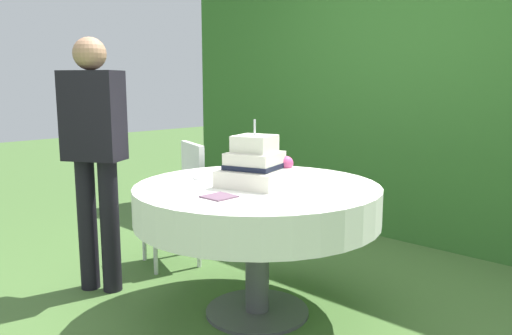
{
  "coord_description": "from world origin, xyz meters",
  "views": [
    {
      "loc": [
        1.92,
        -2.02,
        1.33
      ],
      "look_at": [
        0.0,
        -0.01,
        0.86
      ],
      "focal_mm": 35.64,
      "sensor_mm": 36.0,
      "label": 1
    }
  ],
  "objects_px": {
    "cake_table": "(257,204)",
    "serving_plate_far": "(203,178)",
    "serving_plate_left": "(312,178)",
    "garden_chair": "(180,191)",
    "napkin_stack": "(219,197)",
    "wedding_cake": "(255,166)",
    "serving_plate_right": "(230,171)",
    "serving_plate_near": "(333,185)",
    "standing_person": "(95,147)"
  },
  "relations": [
    {
      "from": "standing_person",
      "to": "serving_plate_far",
      "type": "bearing_deg",
      "value": 30.42
    },
    {
      "from": "wedding_cake",
      "to": "standing_person",
      "type": "height_order",
      "value": "standing_person"
    },
    {
      "from": "wedding_cake",
      "to": "napkin_stack",
      "type": "xyz_separation_m",
      "value": [
        0.07,
        -0.34,
        -0.11
      ]
    },
    {
      "from": "cake_table",
      "to": "serving_plate_near",
      "type": "height_order",
      "value": "serving_plate_near"
    },
    {
      "from": "serving_plate_near",
      "to": "napkin_stack",
      "type": "bearing_deg",
      "value": -111.26
    },
    {
      "from": "serving_plate_near",
      "to": "serving_plate_left",
      "type": "bearing_deg",
      "value": 158.24
    },
    {
      "from": "cake_table",
      "to": "serving_plate_near",
      "type": "bearing_deg",
      "value": 39.6
    },
    {
      "from": "serving_plate_left",
      "to": "serving_plate_right",
      "type": "bearing_deg",
      "value": -161.39
    },
    {
      "from": "wedding_cake",
      "to": "serving_plate_far",
      "type": "distance_m",
      "value": 0.39
    },
    {
      "from": "serving_plate_left",
      "to": "napkin_stack",
      "type": "height_order",
      "value": "serving_plate_left"
    },
    {
      "from": "wedding_cake",
      "to": "garden_chair",
      "type": "distance_m",
      "value": 1.09
    },
    {
      "from": "serving_plate_left",
      "to": "napkin_stack",
      "type": "relative_size",
      "value": 0.94
    },
    {
      "from": "serving_plate_far",
      "to": "cake_table",
      "type": "bearing_deg",
      "value": 13.61
    },
    {
      "from": "serving_plate_near",
      "to": "serving_plate_far",
      "type": "bearing_deg",
      "value": -152.55
    },
    {
      "from": "serving_plate_near",
      "to": "standing_person",
      "type": "height_order",
      "value": "standing_person"
    },
    {
      "from": "napkin_stack",
      "to": "garden_chair",
      "type": "relative_size",
      "value": 0.16
    },
    {
      "from": "garden_chair",
      "to": "cake_table",
      "type": "bearing_deg",
      "value": -12.9
    },
    {
      "from": "cake_table",
      "to": "serving_plate_far",
      "type": "relative_size",
      "value": 11.1
    },
    {
      "from": "cake_table",
      "to": "napkin_stack",
      "type": "height_order",
      "value": "napkin_stack"
    },
    {
      "from": "cake_table",
      "to": "serving_plate_right",
      "type": "relative_size",
      "value": 12.08
    },
    {
      "from": "cake_table",
      "to": "serving_plate_right",
      "type": "distance_m",
      "value": 0.47
    },
    {
      "from": "wedding_cake",
      "to": "serving_plate_right",
      "type": "bearing_deg",
      "value": 154.26
    },
    {
      "from": "napkin_stack",
      "to": "standing_person",
      "type": "xyz_separation_m",
      "value": [
        -1.05,
        -0.09,
        0.16
      ]
    },
    {
      "from": "serving_plate_near",
      "to": "serving_plate_left",
      "type": "distance_m",
      "value": 0.24
    },
    {
      "from": "wedding_cake",
      "to": "napkin_stack",
      "type": "relative_size",
      "value": 2.91
    },
    {
      "from": "wedding_cake",
      "to": "serving_plate_near",
      "type": "relative_size",
      "value": 3.4
    },
    {
      "from": "standing_person",
      "to": "garden_chair",
      "type": "bearing_deg",
      "value": 91.92
    },
    {
      "from": "serving_plate_far",
      "to": "napkin_stack",
      "type": "height_order",
      "value": "serving_plate_far"
    },
    {
      "from": "serving_plate_near",
      "to": "garden_chair",
      "type": "height_order",
      "value": "garden_chair"
    },
    {
      "from": "napkin_stack",
      "to": "serving_plate_right",
      "type": "bearing_deg",
      "value": 132.41
    },
    {
      "from": "cake_table",
      "to": "serving_plate_far",
      "type": "bearing_deg",
      "value": -166.39
    },
    {
      "from": "cake_table",
      "to": "serving_plate_right",
      "type": "xyz_separation_m",
      "value": [
        -0.41,
        0.18,
        0.12
      ]
    },
    {
      "from": "serving_plate_left",
      "to": "garden_chair",
      "type": "distance_m",
      "value": 1.13
    },
    {
      "from": "serving_plate_right",
      "to": "garden_chair",
      "type": "distance_m",
      "value": 0.63
    },
    {
      "from": "serving_plate_right",
      "to": "napkin_stack",
      "type": "distance_m",
      "value": 0.73
    },
    {
      "from": "napkin_stack",
      "to": "serving_plate_near",
      "type": "bearing_deg",
      "value": 68.74
    },
    {
      "from": "serving_plate_left",
      "to": "garden_chair",
      "type": "relative_size",
      "value": 0.15
    },
    {
      "from": "wedding_cake",
      "to": "garden_chair",
      "type": "height_order",
      "value": "wedding_cake"
    },
    {
      "from": "serving_plate_near",
      "to": "serving_plate_right",
      "type": "bearing_deg",
      "value": -173.18
    },
    {
      "from": "cake_table",
      "to": "garden_chair",
      "type": "distance_m",
      "value": 1.03
    },
    {
      "from": "serving_plate_near",
      "to": "serving_plate_right",
      "type": "xyz_separation_m",
      "value": [
        -0.74,
        -0.09,
        0.0
      ]
    },
    {
      "from": "wedding_cake",
      "to": "napkin_stack",
      "type": "distance_m",
      "value": 0.36
    },
    {
      "from": "serving_plate_left",
      "to": "wedding_cake",
      "type": "bearing_deg",
      "value": -104.8
    },
    {
      "from": "serving_plate_near",
      "to": "serving_plate_far",
      "type": "height_order",
      "value": "same"
    },
    {
      "from": "serving_plate_left",
      "to": "napkin_stack",
      "type": "distance_m",
      "value": 0.72
    },
    {
      "from": "wedding_cake",
      "to": "serving_plate_right",
      "type": "xyz_separation_m",
      "value": [
        -0.42,
        0.2,
        -0.1
      ]
    },
    {
      "from": "cake_table",
      "to": "garden_chair",
      "type": "height_order",
      "value": "garden_chair"
    },
    {
      "from": "serving_plate_near",
      "to": "serving_plate_right",
      "type": "distance_m",
      "value": 0.75
    },
    {
      "from": "serving_plate_far",
      "to": "garden_chair",
      "type": "xyz_separation_m",
      "value": [
        -0.63,
        0.32,
        -0.23
      ]
    },
    {
      "from": "cake_table",
      "to": "serving_plate_far",
      "type": "xyz_separation_m",
      "value": [
        -0.36,
        -0.09,
        0.12
      ]
    }
  ]
}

